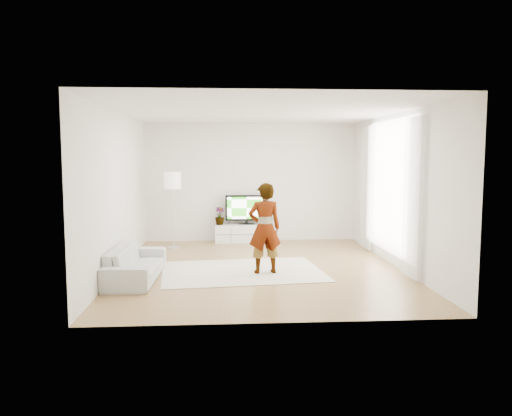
{
  "coord_description": "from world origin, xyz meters",
  "views": [
    {
      "loc": [
        -0.66,
        -8.86,
        2.03
      ],
      "look_at": [
        -0.05,
        0.4,
        1.05
      ],
      "focal_mm": 35.0,
      "sensor_mm": 36.0,
      "label": 1
    }
  ],
  "objects": [
    {
      "name": "sofa",
      "position": [
        -2.1,
        -0.7,
        0.27
      ],
      "size": [
        0.79,
        1.87,
        0.54
      ],
      "primitive_type": "imported",
      "rotation": [
        0.0,
        0.0,
        1.53
      ],
      "color": "beige",
      "rests_on": "floor"
    },
    {
      "name": "curtain_near",
      "position": [
        2.4,
        -1.0,
        1.35
      ],
      "size": [
        0.04,
        0.7,
        2.6
      ],
      "primitive_type": "cube",
      "color": "white",
      "rests_on": "floor"
    },
    {
      "name": "window",
      "position": [
        2.48,
        0.3,
        1.45
      ],
      "size": [
        0.01,
        2.6,
        2.5
      ],
      "primitive_type": "cube",
      "color": "white",
      "rests_on": "wall_right"
    },
    {
      "name": "wall_right",
      "position": [
        2.5,
        0.0,
        1.4
      ],
      "size": [
        0.02,
        6.0,
        2.8
      ],
      "primitive_type": "cube",
      "color": "silver",
      "rests_on": "floor"
    },
    {
      "name": "television",
      "position": [
        -0.11,
        2.79,
        0.79
      ],
      "size": [
        0.99,
        0.19,
        0.69
      ],
      "color": "black",
      "rests_on": "media_console"
    },
    {
      "name": "floor",
      "position": [
        0.0,
        0.0,
        0.0
      ],
      "size": [
        6.0,
        6.0,
        0.0
      ],
      "primitive_type": "plane",
      "color": "#AC814D",
      "rests_on": "ground"
    },
    {
      "name": "player",
      "position": [
        0.05,
        -0.43,
        0.79
      ],
      "size": [
        0.61,
        0.44,
        1.56
      ],
      "primitive_type": "imported",
      "rotation": [
        0.0,
        0.0,
        3.27
      ],
      "color": "#334772",
      "rests_on": "rug"
    },
    {
      "name": "media_console",
      "position": [
        -0.11,
        2.76,
        0.21
      ],
      "size": [
        1.48,
        0.42,
        0.42
      ],
      "color": "white",
      "rests_on": "floor"
    },
    {
      "name": "game_console",
      "position": [
        0.54,
        2.76,
        0.54
      ],
      "size": [
        0.08,
        0.18,
        0.24
      ],
      "rotation": [
        0.0,
        0.0,
        0.12
      ],
      "color": "white",
      "rests_on": "media_console"
    },
    {
      "name": "wall_front",
      "position": [
        0.0,
        -3.0,
        1.4
      ],
      "size": [
        5.0,
        0.02,
        2.8
      ],
      "primitive_type": "cube",
      "color": "silver",
      "rests_on": "floor"
    },
    {
      "name": "rug",
      "position": [
        -0.34,
        -0.27,
        0.01
      ],
      "size": [
        2.96,
        2.27,
        0.01
      ],
      "primitive_type": "cube",
      "rotation": [
        0.0,
        0.0,
        0.1
      ],
      "color": "beige",
      "rests_on": "floor"
    },
    {
      "name": "wall_back",
      "position": [
        0.0,
        3.0,
        1.4
      ],
      "size": [
        5.0,
        0.02,
        2.8
      ],
      "primitive_type": "cube",
      "color": "silver",
      "rests_on": "floor"
    },
    {
      "name": "curtain_far",
      "position": [
        2.4,
        1.6,
        1.35
      ],
      "size": [
        0.04,
        0.7,
        2.6
      ],
      "primitive_type": "cube",
      "color": "white",
      "rests_on": "floor"
    },
    {
      "name": "potted_plant",
      "position": [
        -0.74,
        2.77,
        0.62
      ],
      "size": [
        0.31,
        0.31,
        0.41
      ],
      "primitive_type": "imported",
      "rotation": [
        0.0,
        0.0,
        0.41
      ],
      "color": "#3F7238",
      "rests_on": "media_console"
    },
    {
      "name": "wall_left",
      "position": [
        -2.5,
        0.0,
        1.4
      ],
      "size": [
        0.02,
        6.0,
        2.8
      ],
      "primitive_type": "cube",
      "color": "silver",
      "rests_on": "floor"
    },
    {
      "name": "floor_lamp",
      "position": [
        -1.76,
        2.08,
        1.42
      ],
      "size": [
        0.37,
        0.37,
        1.68
      ],
      "color": "silver",
      "rests_on": "floor"
    },
    {
      "name": "ceiling",
      "position": [
        0.0,
        0.0,
        2.8
      ],
      "size": [
        6.0,
        6.0,
        0.0
      ],
      "primitive_type": "plane",
      "color": "white",
      "rests_on": "wall_back"
    }
  ]
}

